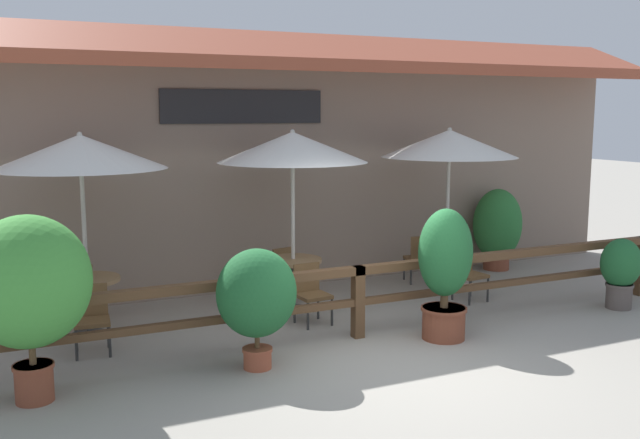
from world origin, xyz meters
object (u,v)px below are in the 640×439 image
Objects in this scene: potted_plant_tall_tropical at (28,285)px; potted_plant_broad_leaf at (497,227)px; chair_middle_wallside at (279,270)px; potted_plant_small_flowering at (621,269)px; dining_table_near at (87,290)px; patio_umbrella_near at (80,152)px; patio_umbrella_middle at (293,147)px; chair_far_streetside at (468,271)px; chair_near_wallside at (78,290)px; potted_plant_corner_fern at (445,268)px; dining_table_far at (446,254)px; dining_table_middle at (293,269)px; potted_plant_entrance_palm at (257,295)px; chair_middle_streetside at (311,291)px; patio_umbrella_far at (449,144)px; chair_far_wallside at (420,257)px; chair_near_streetside at (92,316)px.

potted_plant_tall_tropical reaches higher than potted_plant_broad_leaf.
chair_middle_wallside is 0.78× the size of potted_plant_small_flowering.
potted_plant_tall_tropical is (-0.79, -2.01, 0.60)m from dining_table_near.
patio_umbrella_middle is (2.91, -0.02, 0.00)m from patio_umbrella_near.
dining_table_near is at bearing 166.98° from chair_far_streetside.
potted_plant_corner_fern is (4.20, -2.80, 0.49)m from chair_near_wallside.
patio_umbrella_middle reaches higher than dining_table_far.
potted_plant_broad_leaf reaches higher than chair_middle_wallside.
chair_near_wallside is at bearing 166.07° from dining_table_middle.
chair_near_wallside is 0.49× the size of potted_plant_corner_fern.
potted_plant_tall_tropical is at bearing -162.69° from dining_table_far.
chair_middle_streetside is at bearing 46.38° from potted_plant_entrance_palm.
patio_umbrella_far is at bearing -0.07° from patio_umbrella_near.
patio_umbrella_middle is 1.00× the size of patio_umbrella_far.
patio_umbrella_near reaches higher than chair_far_wallside.
patio_umbrella_far reaches higher than dining_table_far.
chair_middle_streetside is at bearing -165.26° from dining_table_far.
potted_plant_small_flowering reaches higher than chair_near_streetside.
dining_table_middle is 0.32× the size of patio_umbrella_far.
dining_table_middle is at bearing -0.46° from patio_umbrella_near.
chair_far_wallside is 0.43× the size of potted_plant_tall_tropical.
chair_middle_streetside is at bearing 72.58° from chair_middle_wallside.
patio_umbrella_far is at bearing 0.34° from dining_table_middle.
potted_plant_entrance_palm is 2.41m from potted_plant_tall_tropical.
potted_plant_tall_tropical is (-3.77, -2.70, 0.76)m from chair_middle_wallside.
potted_plant_small_flowering is (7.38, -2.00, -1.81)m from patio_umbrella_near.
chair_near_wallside is at bearing 13.53° from chair_far_wallside.
chair_far_streetside is at bearing 19.66° from potted_plant_entrance_palm.
dining_table_middle is 2.46m from potted_plant_entrance_palm.
dining_table_near is at bearing 153.29° from potted_plant_corner_fern.
potted_plant_tall_tropical is at bearing -111.45° from patio_umbrella_near.
chair_middle_streetside is at bearing 164.29° from potted_plant_small_flowering.
potted_plant_entrance_palm reaches higher than chair_far_wallside.
chair_middle_streetside is at bearing -159.98° from potted_plant_broad_leaf.
chair_near_wallside is at bearing 166.07° from patio_umbrella_middle.
potted_plant_entrance_palm reaches higher than dining_table_near.
potted_plant_tall_tropical reaches higher than dining_table_near.
potted_plant_corner_fern is at bearing 77.16° from chair_far_wallside.
chair_near_streetside is 0.49× the size of potted_plant_corner_fern.
potted_plant_broad_leaf is (1.79, 0.93, -1.61)m from patio_umbrella_far.
chair_middle_wallside and chair_far_streetside have the same top height.
patio_umbrella_far reaches higher than potted_plant_corner_fern.
patio_umbrella_far is 2.95m from potted_plant_corner_fern.
patio_umbrella_middle is 1.91× the size of potted_plant_entrance_palm.
patio_umbrella_near is 2.52× the size of potted_plant_small_flowering.
dining_table_far is (5.65, -0.01, 0.00)m from dining_table_near.
dining_table_far is (5.69, -0.72, 0.16)m from chair_near_wallside.
potted_plant_broad_leaf is (7.49, 1.64, 0.34)m from chair_near_streetside.
potted_plant_tall_tropical reaches higher than chair_far_streetside.
chair_near_streetside is 2.17m from potted_plant_entrance_palm.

